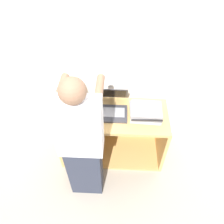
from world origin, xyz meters
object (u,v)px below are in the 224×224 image
laptop_open (113,107)px  person (82,146)px  laptop_stack_right (146,112)px  laptop_stack_left (80,111)px

laptop_open → person: 0.60m
laptop_open → laptop_stack_right: (0.36, -0.07, 0.01)m
laptop_open → laptop_stack_right: laptop_open is taller
laptop_open → person: bearing=-115.6°
laptop_stack_left → laptop_stack_right: 0.71m
laptop_open → laptop_stack_left: 0.36m
laptop_open → laptop_stack_left: laptop_open is taller
laptop_open → laptop_stack_right: bearing=-10.4°
person → laptop_open: bearing=64.4°
laptop_stack_left → person: size_ratio=0.22×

